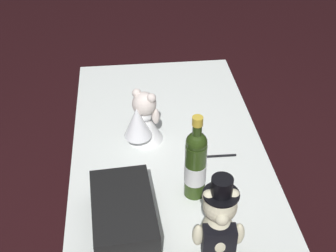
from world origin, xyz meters
TOP-DOWN VIEW (x-y plane):
  - reception_table at (0.00, 0.00)m, footprint 1.42×0.79m
  - teddy_bear_groom at (-0.55, -0.10)m, footprint 0.15×0.16m
  - teddy_bear_bride at (0.05, 0.10)m, footprint 0.20×0.19m
  - champagne_bottle at (-0.29, -0.07)m, footprint 0.08×0.08m
  - signing_pen at (-0.09, -0.19)m, footprint 0.01×0.14m
  - gift_case_black at (-0.42, 0.19)m, footprint 0.35×0.22m

SIDE VIEW (x-z plane):
  - reception_table at x=0.00m, z-range 0.00..0.72m
  - signing_pen at x=-0.09m, z-range 0.72..0.73m
  - gift_case_black at x=-0.42m, z-range 0.72..0.84m
  - teddy_bear_bride at x=0.05m, z-range 0.70..0.94m
  - teddy_bear_groom at x=-0.55m, z-range 0.69..0.99m
  - champagne_bottle at x=-0.29m, z-range 0.69..1.03m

